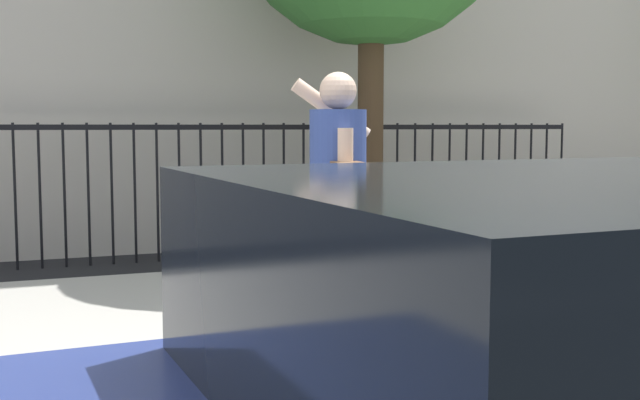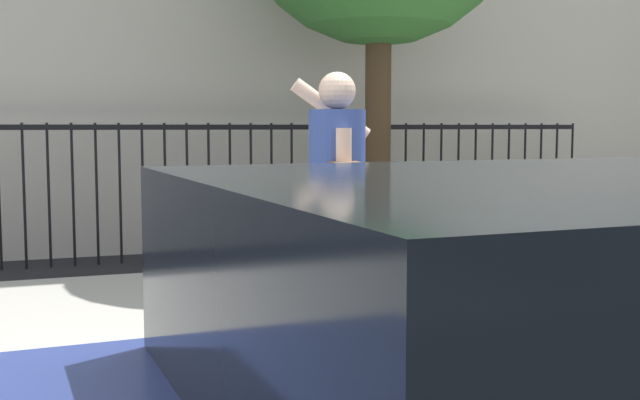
% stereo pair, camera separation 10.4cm
% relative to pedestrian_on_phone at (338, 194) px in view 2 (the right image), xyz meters
% --- Properties ---
extents(sidewalk, '(28.00, 4.40, 0.15)m').
position_rel_pedestrian_on_phone_xyz_m(sidewalk, '(-0.66, 1.12, -1.09)').
color(sidewalk, '#B2ADA3').
rests_on(sidewalk, ground).
extents(iron_fence, '(12.03, 0.04, 1.60)m').
position_rel_pedestrian_on_phone_xyz_m(iron_fence, '(-0.66, 4.82, -0.14)').
color(iron_fence, black).
rests_on(iron_fence, ground).
extents(pedestrian_on_phone, '(0.51, 0.69, 1.74)m').
position_rel_pedestrian_on_phone_xyz_m(pedestrian_on_phone, '(0.00, 0.00, 0.00)').
color(pedestrian_on_phone, beige).
rests_on(pedestrian_on_phone, sidewalk).
extents(street_bench, '(1.60, 0.45, 0.95)m').
position_rel_pedestrian_on_phone_xyz_m(street_bench, '(2.29, 2.59, -0.51)').
color(street_bench, brown).
rests_on(street_bench, sidewalk).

